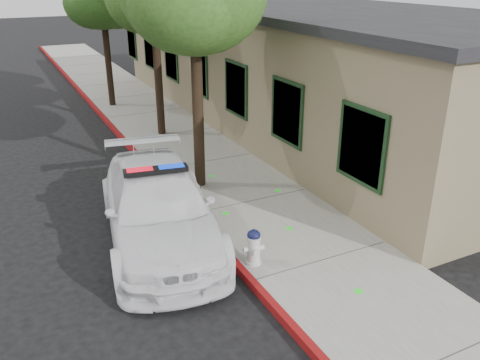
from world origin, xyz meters
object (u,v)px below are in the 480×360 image
(police_car, at_px, (158,207))
(street_tree_far, at_px, (103,0))
(fire_hydrant, at_px, (254,247))
(clapboard_building, at_px, (297,64))

(police_car, xyz_separation_m, street_tree_far, (1.71, 11.38, 3.47))
(police_car, bearing_deg, street_tree_far, 91.38)
(police_car, height_order, fire_hydrant, police_car)
(street_tree_far, bearing_deg, fire_hydrant, -92.00)
(fire_hydrant, relative_size, street_tree_far, 0.13)
(police_car, distance_m, street_tree_far, 12.02)
(police_car, relative_size, street_tree_far, 1.04)
(clapboard_building, relative_size, police_car, 3.68)
(clapboard_building, distance_m, fire_hydrant, 10.72)
(fire_hydrant, bearing_deg, clapboard_building, 63.32)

